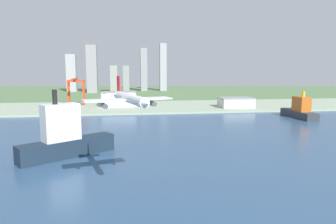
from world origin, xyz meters
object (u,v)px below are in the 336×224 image
airplane_landing (130,99)px  container_barge (300,110)px  cargo_ship (65,138)px  port_crane_red (76,86)px  warehouse_main (119,99)px  warehouse_annex (236,102)px

airplane_landing → container_barge: airplane_landing is taller
airplane_landing → cargo_ship: (-39.62, 72.35, -31.19)m
cargo_ship → port_crane_red: 270.82m
warehouse_main → cargo_ship: bearing=-96.5°
warehouse_main → airplane_landing: bearing=-88.1°
cargo_ship → warehouse_main: cargo_ship is taller
airplane_landing → warehouse_annex: airplane_landing is taller
airplane_landing → cargo_ship: size_ratio=0.73×
container_barge → port_crane_red: (-268.63, 140.95, 22.30)m
cargo_ship → port_crane_red: size_ratio=1.23×
port_crane_red → warehouse_annex: bearing=-14.0°
airplane_landing → port_crane_red: airplane_landing is taller
cargo_ship → port_crane_red: (-33.74, 268.05, 18.81)m
airplane_landing → cargo_ship: 88.19m
container_barge → warehouse_main: container_barge is taller
port_crane_red → warehouse_main: bearing=-14.1°
cargo_ship → port_crane_red: cargo_ship is taller
cargo_ship → container_barge: cargo_ship is taller
airplane_landing → warehouse_annex: (150.71, 284.72, -34.26)m
port_crane_red → warehouse_main: port_crane_red is taller
airplane_landing → warehouse_main: (-10.91, 324.68, -30.85)m
port_crane_red → container_barge: bearing=-27.7°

